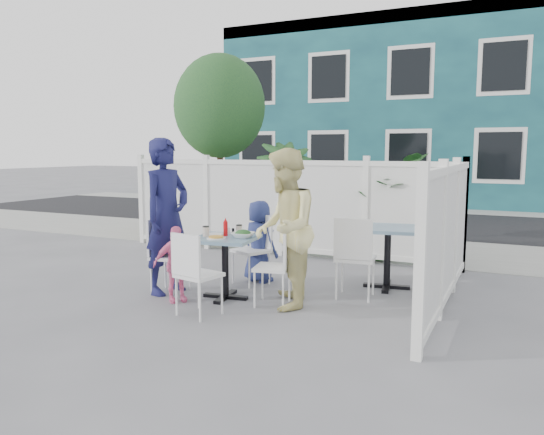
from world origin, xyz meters
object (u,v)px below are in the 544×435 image
at_px(man, 167,216).
at_px(boy, 259,241).
at_px(chair_left, 164,249).
at_px(main_table, 225,251).
at_px(utility_cabinet, 199,199).
at_px(toddler, 176,264).
at_px(spare_table, 388,241).
at_px(chair_right, 279,261).
at_px(chair_back, 256,244).
at_px(chair_near, 193,268).
at_px(woman, 284,229).

distance_m(man, boy, 1.31).
relative_size(chair_left, boy, 0.85).
height_order(man, boy, man).
bearing_deg(main_table, man, -175.91).
bearing_deg(utility_cabinet, toddler, -60.04).
bearing_deg(spare_table, man, -150.78).
distance_m(main_table, spare_table, 2.09).
bearing_deg(chair_right, man, 81.43).
distance_m(spare_table, chair_left, 2.83).
height_order(chair_right, chair_back, chair_back).
bearing_deg(chair_left, chair_right, 84.57).
xyz_separation_m(utility_cabinet, spare_table, (4.78, -2.96, -0.10)).
xyz_separation_m(spare_table, chair_back, (-1.65, -0.48, -0.08)).
distance_m(utility_cabinet, chair_right, 5.73).
bearing_deg(spare_table, chair_right, -126.27).
bearing_deg(main_table, boy, 89.97).
distance_m(chair_back, chair_near, 1.58).
distance_m(utility_cabinet, spare_table, 5.62).
distance_m(utility_cabinet, toddler, 5.35).
height_order(utility_cabinet, spare_table, utility_cabinet).
relative_size(spare_table, chair_right, 0.97).
bearing_deg(utility_cabinet, boy, -47.08).
bearing_deg(spare_table, main_table, -141.52).
bearing_deg(boy, woman, 145.90).
xyz_separation_m(chair_right, toddler, (-1.16, -0.37, -0.07)).
height_order(main_table, chair_back, chair_back).
xyz_separation_m(utility_cabinet, man, (2.35, -4.32, 0.25)).
xyz_separation_m(chair_left, toddler, (0.37, -0.29, -0.09)).
xyz_separation_m(main_table, woman, (0.77, -0.00, 0.32)).
bearing_deg(spare_table, chair_left, -150.98).
height_order(spare_table, toddler, toddler).
bearing_deg(woman, chair_right, -127.78).
bearing_deg(boy, spare_table, -150.84).
bearing_deg(chair_back, spare_table, -139.52).
distance_m(chair_near, woman, 1.10).
bearing_deg(woman, man, -109.21).
bearing_deg(main_table, chair_near, -85.79).
xyz_separation_m(chair_back, boy, (0.01, 0.08, 0.02)).
distance_m(chair_near, man, 1.18).
bearing_deg(woman, chair_left, -108.85).
xyz_separation_m(chair_left, chair_near, (0.89, -0.69, -0.01)).
relative_size(chair_near, boy, 0.82).
relative_size(chair_right, boy, 0.81).
height_order(spare_table, chair_right, chair_right).
height_order(man, woman, man).
distance_m(utility_cabinet, chair_near, 5.95).
relative_size(utility_cabinet, man, 0.74).
distance_m(chair_near, boy, 1.66).
distance_m(chair_left, man, 0.42).
height_order(utility_cabinet, woman, woman).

